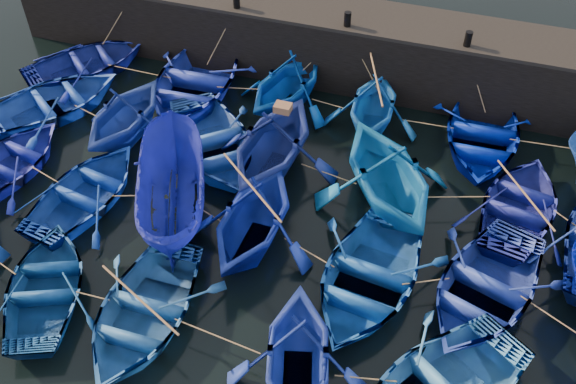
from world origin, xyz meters
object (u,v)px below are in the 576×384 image
(boat_0, at_px, (87,62))
(boat_8, at_px, (212,143))
(wooden_crate, at_px, (283,108))
(boat_13, at_px, (8,163))

(boat_0, bearing_deg, boat_8, -165.42)
(boat_0, distance_m, boat_8, 6.92)
(boat_0, height_order, boat_8, boat_8)
(boat_0, height_order, wooden_crate, wooden_crate)
(boat_0, bearing_deg, boat_13, 135.32)
(boat_0, relative_size, wooden_crate, 9.56)
(boat_8, bearing_deg, boat_0, 114.59)
(boat_8, xyz_separation_m, wooden_crate, (2.46, -0.11, 2.04))
(boat_8, xyz_separation_m, boat_13, (-5.69, -2.81, -0.07))
(boat_13, height_order, wooden_crate, wooden_crate)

